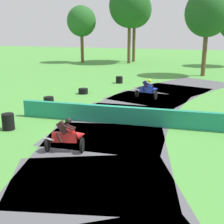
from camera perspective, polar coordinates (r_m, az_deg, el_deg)
name	(u,v)px	position (r m, az deg, el deg)	size (l,w,h in m)	color
ground_plane	(117,123)	(15.81, 0.90, -2.08)	(120.00, 120.00, 0.00)	#4C933D
track_asphalt	(144,125)	(15.53, 6.11, -2.48)	(11.11, 33.43, 0.01)	#515156
safety_barrier	(223,123)	(15.32, 20.29, -1.88)	(0.30, 21.13, 0.90)	#1E8466
motorcycle_lead_blue	(148,89)	(21.44, 6.74, 4.28)	(1.71, 0.93, 1.43)	black
motorcycle_chase_red	(67,136)	(12.18, -8.55, -4.43)	(1.68, 1.00, 1.43)	black
tire_stack_near	(119,80)	(27.44, 1.38, 6.09)	(0.62, 0.62, 0.60)	black
tire_stack_mid_a	(83,91)	(22.99, -5.46, 3.94)	(0.71, 0.71, 0.40)	black
tire_stack_mid_b	(49,102)	(19.58, -11.84, 1.95)	(0.63, 0.63, 0.60)	black
tire_stack_far	(8,122)	(15.52, -19.00, -1.74)	(0.59, 0.59, 0.80)	black
tree_far_left	(130,6)	(43.43, 3.34, 19.35)	(5.58, 5.58, 10.68)	brown
tree_far_right	(81,21)	(44.59, -5.78, 16.63)	(4.07, 4.07, 7.91)	brown
tree_mid_rise	(208,13)	(32.86, 17.59, 17.35)	(4.49, 4.49, 8.63)	brown
tree_distant	(134,10)	(45.70, 4.26, 18.66)	(4.90, 4.90, 9.96)	brown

